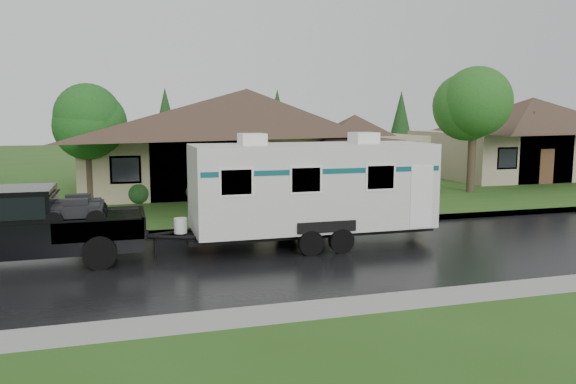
{
  "coord_description": "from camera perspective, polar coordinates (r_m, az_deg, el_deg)",
  "views": [
    {
      "loc": [
        -4.94,
        -17.8,
        4.22
      ],
      "look_at": [
        0.91,
        2.0,
        1.41
      ],
      "focal_mm": 35.0,
      "sensor_mm": 36.0,
      "label": 1
    }
  ],
  "objects": [
    {
      "name": "ground",
      "position": [
        18.95,
        -0.91,
        -5.12
      ],
      "size": [
        140.0,
        140.0,
        0.0
      ],
      "primitive_type": "plane",
      "color": "#2C5119",
      "rests_on": "ground"
    },
    {
      "name": "road",
      "position": [
        17.08,
        0.9,
        -6.53
      ],
      "size": [
        140.0,
        8.0,
        0.01
      ],
      "primitive_type": "cube",
      "color": "black",
      "rests_on": "ground"
    },
    {
      "name": "curb",
      "position": [
        21.06,
        -2.56,
        -3.61
      ],
      "size": [
        140.0,
        0.5,
        0.15
      ],
      "primitive_type": "cube",
      "color": "gray",
      "rests_on": "ground"
    },
    {
      "name": "lawn",
      "position": [
        33.43,
        -7.82,
        0.56
      ],
      "size": [
        140.0,
        26.0,
        0.15
      ],
      "primitive_type": "cube",
      "color": "#2C5119",
      "rests_on": "ground"
    },
    {
      "name": "house_main",
      "position": [
        32.46,
        -3.6,
        6.63
      ],
      "size": [
        19.44,
        10.8,
        6.9
      ],
      "color": "tan",
      "rests_on": "lawn"
    },
    {
      "name": "house_neighbor",
      "position": [
        42.12,
        23.92,
        5.87
      ],
      "size": [
        15.12,
        9.72,
        6.45
      ],
      "color": "tan",
      "rests_on": "lawn"
    },
    {
      "name": "tree_left_green",
      "position": [
        26.98,
        -19.74,
        6.59
      ],
      "size": [
        3.26,
        3.26,
        5.39
      ],
      "color": "#382B1E",
      "rests_on": "lawn"
    },
    {
      "name": "tree_right_green",
      "position": [
        31.57,
        18.36,
        8.17
      ],
      "size": [
        3.93,
        3.93,
        6.5
      ],
      "color": "#382B1E",
      "rests_on": "lawn"
    },
    {
      "name": "shrub_row",
      "position": [
        28.2,
        -2.07,
        0.48
      ],
      "size": [
        13.6,
        1.0,
        1.0
      ],
      "color": "#143814",
      "rests_on": "lawn"
    },
    {
      "name": "pickup_truck",
      "position": [
        17.61,
        -25.83,
        -2.95
      ],
      "size": [
        6.65,
        2.53,
        2.22
      ],
      "color": "black",
      "rests_on": "ground"
    },
    {
      "name": "travel_trailer",
      "position": [
        18.22,
        2.5,
        0.59
      ],
      "size": [
        8.2,
        2.88,
        3.68
      ],
      "color": "silver",
      "rests_on": "ground"
    }
  ]
}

